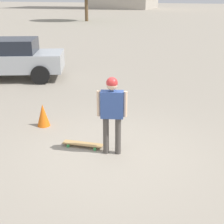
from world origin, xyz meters
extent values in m
plane|color=gray|center=(0.00, 0.00, 0.00)|extent=(220.00, 220.00, 0.00)
cylinder|color=#4C4742|center=(0.12, 0.03, 0.41)|extent=(0.12, 0.12, 0.82)
cylinder|color=#4C4742|center=(-0.12, -0.03, 0.41)|extent=(0.12, 0.12, 0.82)
cube|color=#334C8C|center=(0.00, 0.00, 1.10)|extent=(0.50, 0.31, 0.56)
cylinder|color=beige|center=(0.26, 0.07, 1.12)|extent=(0.08, 0.08, 0.54)
cylinder|color=beige|center=(-0.26, -0.07, 1.12)|extent=(0.08, 0.08, 0.54)
sphere|color=beige|center=(0.00, 0.00, 1.52)|extent=(0.22, 0.22, 0.22)
sphere|color=red|center=(0.00, 0.00, 1.56)|extent=(0.23, 0.23, 0.23)
cube|color=tan|center=(0.71, -0.06, 0.07)|extent=(0.93, 0.27, 0.01)
cylinder|color=green|center=(1.01, 0.08, 0.03)|extent=(0.07, 0.04, 0.07)
cylinder|color=green|center=(1.03, -0.15, 0.03)|extent=(0.07, 0.04, 0.07)
cylinder|color=green|center=(0.39, 0.03, 0.03)|extent=(0.07, 0.04, 0.07)
cylinder|color=green|center=(0.41, -0.20, 0.03)|extent=(0.07, 0.04, 0.07)
cube|color=#ADB2B7|center=(5.82, -4.60, 0.70)|extent=(4.41, 3.19, 0.69)
cube|color=#1E232D|center=(5.73, -4.63, 1.31)|extent=(2.29, 2.17, 0.53)
cylinder|color=black|center=(4.32, -4.26, 0.35)|extent=(0.73, 0.46, 0.71)
cylinder|color=black|center=(5.01, -5.90, 0.35)|extent=(0.73, 0.46, 0.71)
cylinder|color=brown|center=(14.16, -31.15, 1.93)|extent=(0.40, 0.40, 3.85)
cone|color=orange|center=(2.15, -0.81, 0.29)|extent=(0.33, 0.33, 0.59)
camera|label=1|loc=(-1.96, 5.62, 3.21)|focal=50.00mm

